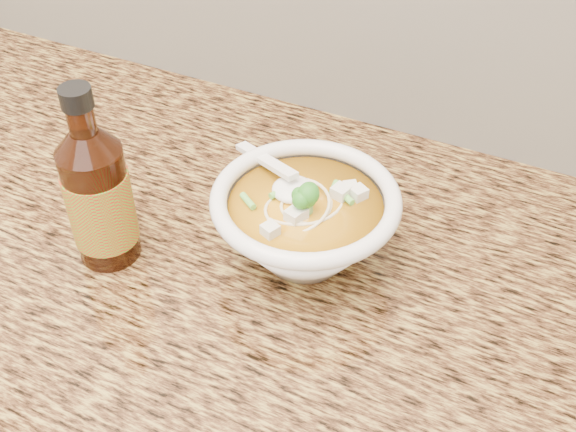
% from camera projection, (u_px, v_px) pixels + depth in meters
% --- Properties ---
extents(cabinet, '(4.00, 0.65, 0.86)m').
position_uv_depth(cabinet, '(147.00, 430.00, 1.16)').
color(cabinet, '#311C0E').
rests_on(cabinet, ground).
extents(counter_slab, '(4.00, 0.68, 0.04)m').
position_uv_depth(counter_slab, '(98.00, 223.00, 0.86)').
color(counter_slab, olive).
rests_on(counter_slab, cabinet).
extents(soup_bowl, '(0.21, 0.20, 0.11)m').
position_uv_depth(soup_bowl, '(305.00, 224.00, 0.76)').
color(soup_bowl, white).
rests_on(soup_bowl, counter_slab).
extents(hot_sauce_bottle, '(0.08, 0.08, 0.21)m').
position_uv_depth(hot_sauce_bottle, '(99.00, 197.00, 0.74)').
color(hot_sauce_bottle, '#3E1708').
rests_on(hot_sauce_bottle, counter_slab).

